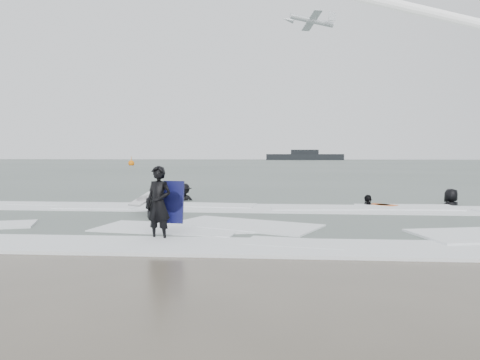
# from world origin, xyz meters

# --- Properties ---
(ground) EXTENTS (320.00, 320.00, 0.00)m
(ground) POSITION_xyz_m (0.00, 0.00, 0.00)
(ground) COLOR brown
(ground) RESTS_ON ground
(sea) EXTENTS (320.00, 320.00, 0.00)m
(sea) POSITION_xyz_m (0.00, 80.00, 0.06)
(sea) COLOR #47544C
(sea) RESTS_ON ground
(surfer_centre) EXTENTS (0.72, 0.58, 1.70)m
(surfer_centre) POSITION_xyz_m (-1.34, 0.08, 0.00)
(surfer_centre) COLOR black
(surfer_centre) RESTS_ON ground
(surfer_wading) EXTENTS (0.97, 0.91, 1.58)m
(surfer_wading) POSITION_xyz_m (-2.49, 3.80, 0.00)
(surfer_wading) COLOR black
(surfer_wading) RESTS_ON ground
(surfer_breaker) EXTENTS (1.10, 0.72, 1.60)m
(surfer_breaker) POSITION_xyz_m (-2.62, 8.53, 0.00)
(surfer_breaker) COLOR black
(surfer_breaker) RESTS_ON ground
(surfer_right_near) EXTENTS (0.80, 1.03, 1.63)m
(surfer_right_near) POSITION_xyz_m (4.44, 7.11, 0.00)
(surfer_right_near) COLOR black
(surfer_right_near) RESTS_ON ground
(surfer_right_far) EXTENTS (1.06, 0.98, 1.81)m
(surfer_right_far) POSITION_xyz_m (7.59, 7.89, 0.00)
(surfer_right_far) COLOR black
(surfer_right_far) RESTS_ON ground
(surf_foam) EXTENTS (30.03, 9.06, 0.09)m
(surf_foam) POSITION_xyz_m (0.00, 3.70, 0.04)
(surf_foam) COLOR white
(surf_foam) RESTS_ON ground
(bodyboards) EXTENTS (8.80, 7.29, 1.25)m
(bodyboards) POSITION_xyz_m (0.35, 3.82, 0.50)
(bodyboards) COLOR #0E1043
(bodyboards) RESTS_ON ground
(buoy) EXTENTS (1.00, 1.00, 1.65)m
(buoy) POSITION_xyz_m (-24.54, 66.76, 0.42)
(buoy) COLOR orange
(buoy) RESTS_ON ground
(vessel_horizon) EXTENTS (24.75, 4.42, 3.36)m
(vessel_horizon) POSITION_xyz_m (7.54, 143.05, 1.26)
(vessel_horizon) COLOR black
(vessel_horizon) RESTS_ON ground
(airshow_jet) EXTENTS (46.94, 16.93, 7.95)m
(airshow_jet) POSITION_xyz_m (25.79, 57.62, 19.63)
(airshow_jet) COLOR silver
(airshow_jet) RESTS_ON ground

